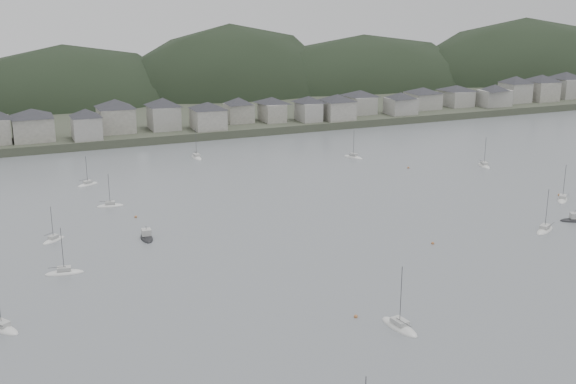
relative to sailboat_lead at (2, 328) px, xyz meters
name	(u,v)px	position (x,y,z in m)	size (l,w,h in m)	color
ground	(470,348)	(68.50, -35.82, -0.18)	(900.00, 900.00, 0.00)	slate
far_shore_land	(126,94)	(68.50, 259.18, 1.32)	(900.00, 250.00, 3.00)	#383D2D
forested_ridge	(147,125)	(73.33, 233.58, -11.46)	(851.55, 103.94, 102.57)	black
waterfront_town	(300,105)	(119.08, 147.52, 8.48)	(451.48, 28.46, 12.92)	gray
sailboat_lead	(2,328)	(0.00, 0.00, 0.00)	(6.60, 8.06, 10.95)	silver
moored_fleet	(344,243)	(71.83, 14.59, 0.00)	(251.37, 172.20, 11.91)	silver
motor_launch_near	(574,220)	(131.27, 7.31, 0.13)	(7.20, 5.11, 3.65)	black
motor_launch_far	(147,237)	(31.91, 35.52, 0.12)	(3.09, 7.53, 3.77)	black
mooring_buoys	(313,234)	(67.99, 22.83, -0.03)	(156.15, 132.53, 0.70)	#AE6A3A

